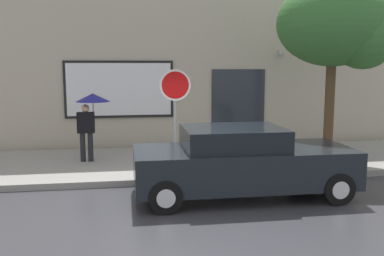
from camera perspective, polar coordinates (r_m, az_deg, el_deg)
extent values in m
plane|color=#333338|center=(9.08, -2.19, -9.25)|extent=(60.00, 60.00, 0.00)
cube|color=gray|center=(11.94, -3.89, -4.59)|extent=(20.00, 4.00, 0.15)
cube|color=#B2A893|center=(14.15, -4.94, 11.38)|extent=(20.00, 0.40, 7.00)
cube|color=black|center=(13.89, -9.58, 5.06)|extent=(3.41, 0.06, 1.80)
cube|color=silver|center=(13.86, -9.58, 5.05)|extent=(3.25, 0.03, 1.64)
cube|color=#262B33|center=(14.41, 6.13, 4.14)|extent=(1.80, 0.04, 1.80)
cone|color=#99999E|center=(14.68, 11.71, 9.56)|extent=(0.22, 0.24, 0.24)
cube|color=black|center=(9.12, 6.77, -5.03)|extent=(4.52, 1.81, 0.77)
cube|color=black|center=(8.94, 5.44, -1.32)|extent=(2.04, 1.59, 0.44)
cylinder|color=black|center=(10.52, 14.55, -5.25)|extent=(0.64, 0.22, 0.64)
cylinder|color=silver|center=(10.52, 14.55, -5.25)|extent=(0.35, 0.24, 0.35)
cylinder|color=black|center=(9.07, 18.75, -7.61)|extent=(0.64, 0.22, 0.64)
cylinder|color=silver|center=(9.07, 18.75, -7.61)|extent=(0.35, 0.24, 0.35)
cylinder|color=black|center=(9.70, -4.46, -6.15)|extent=(0.64, 0.22, 0.64)
cylinder|color=silver|center=(9.70, -4.46, -6.15)|extent=(0.35, 0.24, 0.35)
cylinder|color=black|center=(8.11, -3.52, -9.07)|extent=(0.64, 0.22, 0.64)
cylinder|color=silver|center=(8.11, -3.52, -9.07)|extent=(0.35, 0.24, 0.35)
cylinder|color=white|center=(11.17, 10.61, -3.48)|extent=(0.22, 0.22, 0.67)
sphere|color=#BBBBB7|center=(11.11, 10.66, -1.79)|extent=(0.23, 0.23, 0.23)
cylinder|color=#BBBBB7|center=(11.02, 10.89, -3.47)|extent=(0.09, 0.12, 0.09)
cylinder|color=#BBBBB7|center=(11.31, 10.35, -3.15)|extent=(0.09, 0.12, 0.09)
cylinder|color=white|center=(11.23, 10.57, -4.99)|extent=(0.30, 0.30, 0.06)
cylinder|color=black|center=(12.02, -14.23, -2.47)|extent=(0.14, 0.14, 0.78)
cylinder|color=black|center=(12.01, -13.25, -2.45)|extent=(0.14, 0.14, 0.78)
cube|color=black|center=(11.91, -13.85, 0.71)|extent=(0.46, 0.22, 0.56)
sphere|color=tan|center=(11.87, -13.92, 2.54)|extent=(0.21, 0.21, 0.21)
cylinder|color=#4C4C51|center=(11.86, -12.90, 1.93)|extent=(0.02, 0.02, 0.90)
cone|color=navy|center=(11.83, -12.97, 3.95)|extent=(0.91, 0.91, 0.22)
cylinder|color=#4C3823|center=(12.10, 17.67, 2.40)|extent=(0.26, 0.26, 2.85)
ellipsoid|color=#33662D|center=(12.10, 18.15, 13.01)|extent=(2.97, 2.53, 2.23)
sphere|color=#33662D|center=(12.06, 21.77, 11.08)|extent=(1.63, 1.63, 1.63)
cylinder|color=gray|center=(10.62, -2.23, 0.95)|extent=(0.07, 0.07, 2.46)
cylinder|color=white|center=(10.51, -2.23, 5.69)|extent=(0.76, 0.02, 0.76)
cylinder|color=red|center=(10.49, -2.22, 5.68)|extent=(0.66, 0.02, 0.66)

